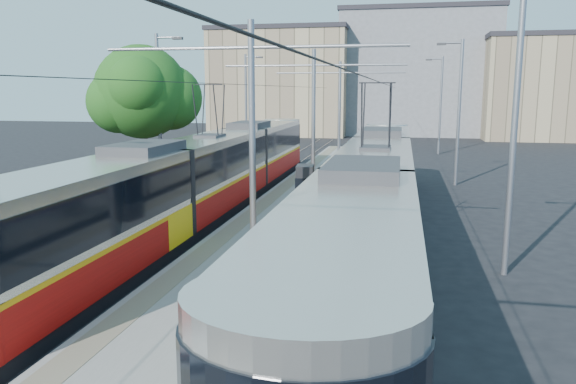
# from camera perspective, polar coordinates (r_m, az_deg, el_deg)

# --- Properties ---
(platform) EXTENTS (4.00, 50.00, 0.30)m
(platform) POSITION_cam_1_polar(r_m,az_deg,el_deg) (26.38, 1.53, -0.89)
(platform) COLOR gray
(platform) RESTS_ON ground
(tactile_strip_left) EXTENTS (0.70, 50.00, 0.01)m
(tactile_strip_left) POSITION_cam_1_polar(r_m,az_deg,el_deg) (26.63, -1.55, -0.44)
(tactile_strip_left) COLOR gray
(tactile_strip_left) RESTS_ON platform
(tactile_strip_right) EXTENTS (0.70, 50.00, 0.01)m
(tactile_strip_right) POSITION_cam_1_polar(r_m,az_deg,el_deg) (26.14, 4.66, -0.67)
(tactile_strip_right) COLOR gray
(tactile_strip_right) RESTS_ON platform
(rails) EXTENTS (8.71, 70.00, 0.03)m
(rails) POSITION_cam_1_polar(r_m,az_deg,el_deg) (26.40, 1.53, -1.17)
(rails) COLOR gray
(rails) RESTS_ON ground
(tram_left) EXTENTS (2.43, 31.54, 5.50)m
(tram_left) POSITION_cam_1_polar(r_m,az_deg,el_deg) (24.53, -7.84, 1.86)
(tram_left) COLOR black
(tram_left) RESTS_ON ground
(tram_right) EXTENTS (2.43, 30.15, 5.50)m
(tram_right) POSITION_cam_1_polar(r_m,az_deg,el_deg) (19.37, 8.75, 0.07)
(tram_right) COLOR black
(tram_right) RESTS_ON ground
(catenary) EXTENTS (9.20, 70.00, 7.00)m
(catenary) POSITION_cam_1_polar(r_m,az_deg,el_deg) (23.10, 0.34, 8.47)
(catenary) COLOR gray
(catenary) RESTS_ON platform
(street_lamps) EXTENTS (15.18, 38.22, 8.00)m
(street_lamps) POSITION_cam_1_polar(r_m,az_deg,el_deg) (29.85, 2.91, 8.20)
(street_lamps) COLOR gray
(street_lamps) RESTS_ON ground
(shelter) EXTENTS (0.74, 1.10, 2.30)m
(shelter) POSITION_cam_1_polar(r_m,az_deg,el_deg) (20.34, 1.73, -0.33)
(shelter) COLOR black
(shelter) RESTS_ON platform
(tree) EXTENTS (5.18, 4.79, 7.53)m
(tree) POSITION_cam_1_polar(r_m,az_deg,el_deg) (29.72, -13.94, 9.66)
(tree) COLOR #382314
(tree) RESTS_ON ground
(building_left) EXTENTS (16.32, 12.24, 12.55)m
(building_left) POSITION_cam_1_polar(r_m,az_deg,el_deg) (70.01, -0.45, 11.10)
(building_left) COLOR tan
(building_left) RESTS_ON ground
(building_centre) EXTENTS (18.36, 14.28, 14.71)m
(building_centre) POSITION_cam_1_polar(r_m,az_deg,el_deg) (72.54, 12.97, 11.67)
(building_centre) COLOR gray
(building_centre) RESTS_ON ground
(building_right) EXTENTS (14.28, 10.20, 11.18)m
(building_right) POSITION_cam_1_polar(r_m,az_deg,el_deg) (68.29, 25.01, 9.60)
(building_right) COLOR tan
(building_right) RESTS_ON ground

